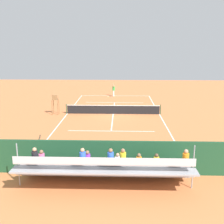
# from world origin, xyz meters

# --- Properties ---
(ground_plane) EXTENTS (60.00, 60.00, 0.00)m
(ground_plane) POSITION_xyz_m (0.00, 0.00, 0.00)
(ground_plane) COLOR #D17542
(court_line_markings) EXTENTS (10.10, 22.20, 0.01)m
(court_line_markings) POSITION_xyz_m (0.00, -0.04, 0.00)
(court_line_markings) COLOR white
(court_line_markings) RESTS_ON ground
(tennis_net) EXTENTS (10.30, 0.10, 1.07)m
(tennis_net) POSITION_xyz_m (0.00, 0.00, 0.50)
(tennis_net) COLOR black
(tennis_net) RESTS_ON ground
(backdrop_wall) EXTENTS (18.00, 0.16, 2.00)m
(backdrop_wall) POSITION_xyz_m (0.00, 14.00, 1.00)
(backdrop_wall) COLOR #1E4C2D
(backdrop_wall) RESTS_ON ground
(bleacher_stand) EXTENTS (9.06, 2.40, 2.48)m
(bleacher_stand) POSITION_xyz_m (-0.03, 15.39, 0.99)
(bleacher_stand) COLOR #9EA0A5
(bleacher_stand) RESTS_ON ground
(umpire_chair) EXTENTS (0.67, 0.67, 2.14)m
(umpire_chair) POSITION_xyz_m (6.20, 0.35, 1.31)
(umpire_chair) COLOR olive
(umpire_chair) RESTS_ON ground
(courtside_bench) EXTENTS (1.80, 0.40, 0.93)m
(courtside_bench) POSITION_xyz_m (-1.98, 13.27, 0.56)
(courtside_bench) COLOR #33383D
(courtside_bench) RESTS_ON ground
(equipment_bag) EXTENTS (0.90, 0.36, 0.36)m
(equipment_bag) POSITION_xyz_m (-0.06, 13.40, 0.18)
(equipment_bag) COLOR black
(equipment_bag) RESTS_ON ground
(tennis_player) EXTENTS (0.41, 0.55, 1.93)m
(tennis_player) POSITION_xyz_m (0.23, -10.57, 1.02)
(tennis_player) COLOR white
(tennis_player) RESTS_ON ground
(tennis_racket) EXTENTS (0.58, 0.34, 0.03)m
(tennis_racket) POSITION_xyz_m (0.99, -10.24, 0.01)
(tennis_racket) COLOR black
(tennis_racket) RESTS_ON ground
(tennis_ball_near) EXTENTS (0.07, 0.07, 0.07)m
(tennis_ball_near) POSITION_xyz_m (-0.44, -6.96, 0.03)
(tennis_ball_near) COLOR #CCDB33
(tennis_ball_near) RESTS_ON ground
(line_judge) EXTENTS (0.44, 0.56, 1.93)m
(line_judge) POSITION_xyz_m (4.11, 13.03, 1.02)
(line_judge) COLOR #232328
(line_judge) RESTS_ON ground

